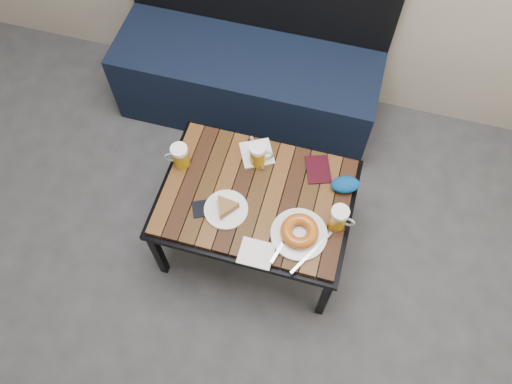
% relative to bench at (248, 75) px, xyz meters
% --- Properties ---
extents(room_shell, '(4.00, 4.00, 4.00)m').
position_rel_bench_xyz_m(room_shell, '(0.02, -1.26, 1.48)').
color(room_shell, gray).
rests_on(room_shell, ground).
extents(bench, '(1.40, 0.50, 0.95)m').
position_rel_bench_xyz_m(bench, '(0.00, 0.00, 0.00)').
color(bench, black).
rests_on(bench, ground).
extents(cafe_table, '(0.84, 0.62, 0.47)m').
position_rel_bench_xyz_m(cafe_table, '(0.27, -0.81, 0.16)').
color(cafe_table, black).
rests_on(cafe_table, ground).
extents(beer_mug_left, '(0.11, 0.09, 0.12)m').
position_rel_bench_xyz_m(beer_mug_left, '(-0.10, -0.74, 0.26)').
color(beer_mug_left, '#AE7D0E').
rests_on(beer_mug_left, cafe_table).
extents(beer_mug_centre, '(0.11, 0.09, 0.12)m').
position_rel_bench_xyz_m(beer_mug_centre, '(0.23, -0.65, 0.26)').
color(beer_mug_centre, '#AE7D0E').
rests_on(beer_mug_centre, cafe_table).
extents(beer_mug_right, '(0.11, 0.08, 0.12)m').
position_rel_bench_xyz_m(beer_mug_right, '(0.63, -0.85, 0.26)').
color(beer_mug_right, '#AE7D0E').
rests_on(beer_mug_right, cafe_table).
extents(plate_pie, '(0.19, 0.19, 0.05)m').
position_rel_bench_xyz_m(plate_pie, '(0.16, -0.91, 0.22)').
color(plate_pie, white).
rests_on(plate_pie, cafe_table).
extents(plate_bagel, '(0.25, 0.29, 0.06)m').
position_rel_bench_xyz_m(plate_bagel, '(0.49, -0.95, 0.23)').
color(plate_bagel, white).
rests_on(plate_bagel, cafe_table).
extents(napkin_left, '(0.19, 0.19, 0.01)m').
position_rel_bench_xyz_m(napkin_left, '(0.21, -0.61, 0.20)').
color(napkin_left, white).
rests_on(napkin_left, cafe_table).
extents(napkin_right, '(0.14, 0.12, 0.01)m').
position_rel_bench_xyz_m(napkin_right, '(0.34, -1.07, 0.20)').
color(napkin_right, white).
rests_on(napkin_right, cafe_table).
extents(passport_navy, '(0.13, 0.12, 0.01)m').
position_rel_bench_xyz_m(passport_navy, '(0.08, -0.93, 0.20)').
color(passport_navy, black).
rests_on(passport_navy, cafe_table).
extents(passport_burgundy, '(0.14, 0.17, 0.01)m').
position_rel_bench_xyz_m(passport_burgundy, '(0.50, -0.62, 0.20)').
color(passport_burgundy, black).
rests_on(passport_burgundy, cafe_table).
extents(knit_pouch, '(0.15, 0.12, 0.05)m').
position_rel_bench_xyz_m(knit_pouch, '(0.63, -0.67, 0.23)').
color(knit_pouch, navy).
rests_on(knit_pouch, cafe_table).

